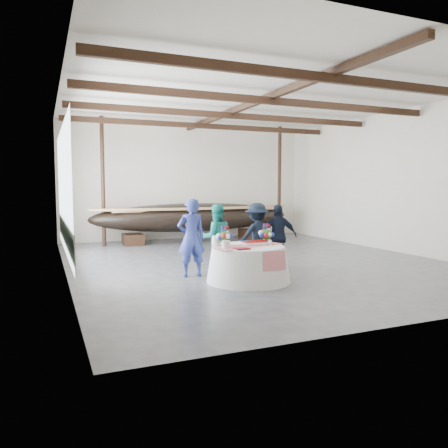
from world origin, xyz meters
name	(u,v)px	position (x,y,z in m)	size (l,w,h in m)	color
floor	(254,261)	(0.00, 0.00, 0.00)	(10.00, 12.00, 0.01)	#3D3D42
wall_back	(188,182)	(0.00, 6.00, 2.25)	(10.00, 0.02, 4.50)	silver
wall_front	(432,177)	(0.00, -6.00, 2.25)	(10.00, 0.02, 4.50)	silver
wall_left	(63,180)	(-5.00, 0.00, 2.25)	(0.02, 12.00, 4.50)	silver
wall_right	(393,182)	(5.00, 0.00, 2.25)	(0.02, 12.00, 4.50)	silver
ceiling	(255,98)	(0.00, 0.00, 4.50)	(10.00, 12.00, 0.01)	white
pavilion_structure	(242,121)	(0.00, 0.81, 4.00)	(9.80, 11.76, 4.50)	black
open_bay	(64,197)	(-4.95, 1.00, 1.83)	(0.03, 7.00, 3.20)	silver
longboat_display	(195,217)	(-0.15, 4.71, 0.93)	(7.81, 1.56, 1.46)	black
banquet_table	(248,264)	(-1.31, -2.34, 0.40)	(1.85, 1.85, 0.80)	white
tabletop_items	(245,238)	(-1.32, -2.16, 0.94)	(1.80, 1.05, 0.40)	red
guest_woman_blue	(191,238)	(-2.29, -1.31, 0.91)	(0.66, 0.44, 1.82)	navy
guest_woman_teal	(216,238)	(-1.52, -0.93, 0.83)	(0.81, 0.63, 1.66)	teal
guest_man_left	(257,236)	(-0.44, -1.04, 0.84)	(1.09, 0.62, 1.68)	black
guest_man_right	(279,236)	(0.14, -1.13, 0.82)	(0.96, 0.40, 1.64)	black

